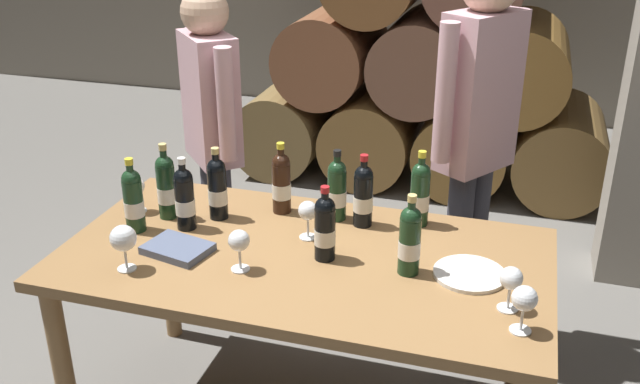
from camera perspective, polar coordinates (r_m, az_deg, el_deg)
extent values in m
cylinder|color=brown|center=(5.22, -2.38, 5.54)|extent=(0.60, 0.90, 0.60)
cylinder|color=brown|center=(5.06, 4.41, 4.87)|extent=(0.60, 0.90, 0.60)
cylinder|color=brown|center=(4.98, 11.52, 4.09)|extent=(0.60, 0.90, 0.60)
cylinder|color=brown|center=(4.97, 18.74, 3.23)|extent=(0.60, 0.90, 0.60)
cylinder|color=brown|center=(4.98, 1.01, 11.16)|extent=(0.60, 0.90, 0.60)
cylinder|color=brown|center=(4.85, 8.31, 10.56)|extent=(0.60, 0.90, 0.60)
cylinder|color=olive|center=(4.81, 15.84, 9.76)|extent=(0.60, 0.90, 0.60)
cube|color=olive|center=(2.51, -1.32, -5.35)|extent=(1.70, 0.90, 0.04)
cylinder|color=olive|center=(2.75, -19.84, -13.53)|extent=(0.07, 0.07, 0.72)
cylinder|color=olive|center=(3.28, -12.07, -5.85)|extent=(0.07, 0.07, 0.72)
cylinder|color=olive|center=(2.95, 15.84, -10.11)|extent=(0.07, 0.07, 0.72)
cylinder|color=#19381E|center=(2.70, -14.67, -1.06)|extent=(0.07, 0.07, 0.20)
sphere|color=#19381E|center=(2.66, -14.91, 1.00)|extent=(0.07, 0.07, 0.07)
cylinder|color=#19381E|center=(2.65, -14.97, 1.51)|extent=(0.03, 0.03, 0.06)
cylinder|color=gold|center=(2.63, -15.07, 2.37)|extent=(0.03, 0.03, 0.02)
cylinder|color=silver|center=(2.70, -14.65, -1.26)|extent=(0.07, 0.07, 0.06)
cylinder|color=black|center=(2.73, -8.19, -0.13)|extent=(0.07, 0.07, 0.20)
sphere|color=black|center=(2.69, -8.33, 1.92)|extent=(0.07, 0.07, 0.07)
cylinder|color=black|center=(2.68, -8.36, 2.43)|extent=(0.03, 0.03, 0.06)
cylinder|color=tan|center=(2.67, -8.41, 3.28)|extent=(0.03, 0.03, 0.02)
cylinder|color=silver|center=(2.74, -8.18, -0.32)|extent=(0.07, 0.07, 0.06)
cylinder|color=#19381E|center=(2.77, -12.17, 0.02)|extent=(0.07, 0.07, 0.21)
sphere|color=#19381E|center=(2.73, -12.37, 2.14)|extent=(0.07, 0.07, 0.07)
cylinder|color=#19381E|center=(2.72, -12.42, 2.66)|extent=(0.03, 0.03, 0.07)
cylinder|color=tan|center=(2.71, -12.51, 3.55)|extent=(0.03, 0.03, 0.02)
cylinder|color=silver|center=(2.78, -12.15, -0.18)|extent=(0.07, 0.07, 0.06)
cylinder|color=black|center=(2.76, -3.10, 0.32)|extent=(0.07, 0.07, 0.20)
sphere|color=black|center=(2.72, -3.15, 2.36)|extent=(0.07, 0.07, 0.07)
cylinder|color=black|center=(2.71, -3.16, 2.87)|extent=(0.03, 0.03, 0.06)
cylinder|color=gold|center=(2.69, -3.18, 3.72)|extent=(0.03, 0.03, 0.02)
cylinder|color=silver|center=(2.76, -3.10, 0.13)|extent=(0.07, 0.07, 0.06)
cylinder|color=black|center=(2.68, -10.75, -0.94)|extent=(0.07, 0.07, 0.20)
sphere|color=black|center=(2.63, -10.93, 1.11)|extent=(0.07, 0.07, 0.07)
cylinder|color=black|center=(2.62, -10.97, 1.61)|extent=(0.03, 0.03, 0.06)
cylinder|color=silver|center=(2.61, -11.04, 2.47)|extent=(0.03, 0.03, 0.02)
cylinder|color=silver|center=(2.68, -10.74, -1.13)|extent=(0.07, 0.07, 0.06)
cylinder|color=#19381E|center=(2.70, 1.36, -0.26)|extent=(0.07, 0.07, 0.20)
sphere|color=#19381E|center=(2.66, 1.38, 1.79)|extent=(0.07, 0.07, 0.07)
cylinder|color=#19381E|center=(2.65, 1.39, 2.28)|extent=(0.03, 0.03, 0.06)
cylinder|color=black|center=(2.63, 1.40, 3.13)|extent=(0.03, 0.03, 0.02)
cylinder|color=silver|center=(2.70, 1.36, -0.45)|extent=(0.07, 0.07, 0.06)
cylinder|color=black|center=(2.42, 0.39, -3.37)|extent=(0.07, 0.07, 0.19)
sphere|color=black|center=(2.38, 0.40, -1.22)|extent=(0.07, 0.07, 0.07)
cylinder|color=black|center=(2.37, 0.40, -0.70)|extent=(0.03, 0.03, 0.06)
cylinder|color=#B21E23|center=(2.35, 0.41, 0.20)|extent=(0.03, 0.03, 0.02)
cylinder|color=silver|center=(2.43, 0.39, -3.56)|extent=(0.07, 0.07, 0.06)
cylinder|color=#19381E|center=(2.68, 7.97, -0.58)|extent=(0.07, 0.07, 0.21)
sphere|color=#19381E|center=(2.64, 8.11, 1.58)|extent=(0.07, 0.07, 0.07)
cylinder|color=#19381E|center=(2.63, 8.14, 2.11)|extent=(0.03, 0.03, 0.06)
cylinder|color=gold|center=(2.61, 8.20, 3.01)|extent=(0.03, 0.03, 0.02)
cylinder|color=silver|center=(2.68, 7.96, -0.78)|extent=(0.07, 0.07, 0.06)
cylinder|color=black|center=(2.66, 3.47, -0.71)|extent=(0.07, 0.07, 0.20)
sphere|color=black|center=(2.61, 3.53, 1.37)|extent=(0.07, 0.07, 0.07)
cylinder|color=black|center=(2.60, 3.54, 1.88)|extent=(0.03, 0.03, 0.06)
cylinder|color=#B21E23|center=(2.59, 3.56, 2.75)|extent=(0.03, 0.03, 0.02)
cylinder|color=silver|center=(2.66, 3.46, -0.90)|extent=(0.07, 0.07, 0.06)
cylinder|color=#19381E|center=(2.36, 7.17, -4.32)|extent=(0.07, 0.07, 0.20)
sphere|color=#19381E|center=(2.31, 7.31, -2.03)|extent=(0.07, 0.07, 0.07)
cylinder|color=#19381E|center=(2.30, 7.34, -1.46)|extent=(0.03, 0.03, 0.06)
cylinder|color=tan|center=(2.28, 7.40, -0.50)|extent=(0.03, 0.03, 0.02)
cylinder|color=silver|center=(2.36, 7.16, -4.53)|extent=(0.07, 0.07, 0.06)
cylinder|color=white|center=(2.42, -6.38, -6.15)|extent=(0.06, 0.06, 0.00)
cylinder|color=white|center=(2.40, -6.43, -5.32)|extent=(0.01, 0.01, 0.07)
sphere|color=white|center=(2.36, -6.50, -3.88)|extent=(0.07, 0.07, 0.07)
cylinder|color=white|center=(2.27, 14.77, -9.00)|extent=(0.06, 0.06, 0.00)
cylinder|color=white|center=(2.25, 14.88, -8.15)|extent=(0.01, 0.01, 0.07)
sphere|color=white|center=(2.22, 15.07, -6.67)|extent=(0.07, 0.07, 0.07)
cylinder|color=white|center=(2.60, -0.96, -3.63)|extent=(0.06, 0.06, 0.00)
cylinder|color=white|center=(2.58, -0.97, -2.84)|extent=(0.01, 0.01, 0.07)
sphere|color=white|center=(2.55, -0.98, -1.49)|extent=(0.07, 0.07, 0.07)
cylinder|color=white|center=(2.49, -15.20, -5.93)|extent=(0.06, 0.06, 0.00)
cylinder|color=white|center=(2.47, -15.30, -5.13)|extent=(0.01, 0.01, 0.07)
sphere|color=white|center=(2.44, -15.49, -3.58)|extent=(0.09, 0.09, 0.09)
cylinder|color=white|center=(2.19, 15.74, -10.61)|extent=(0.06, 0.06, 0.00)
cylinder|color=white|center=(2.16, 15.86, -9.74)|extent=(0.01, 0.01, 0.07)
sphere|color=white|center=(2.13, 16.07, -8.19)|extent=(0.08, 0.08, 0.08)
cylinder|color=white|center=(2.89, -14.32, -1.47)|extent=(0.06, 0.06, 0.00)
cylinder|color=white|center=(2.87, -14.40, -0.75)|extent=(0.01, 0.01, 0.07)
sphere|color=white|center=(2.84, -14.54, 0.47)|extent=(0.07, 0.07, 0.07)
cube|color=#4C5670|center=(2.55, -11.33, -4.46)|extent=(0.25, 0.20, 0.03)
cylinder|color=white|center=(2.42, 11.89, -6.44)|extent=(0.24, 0.24, 0.01)
cylinder|color=#383842|center=(3.26, 12.09, -4.70)|extent=(0.11, 0.11, 0.85)
cylinder|color=#383842|center=(3.19, 10.83, -5.34)|extent=(0.11, 0.11, 0.85)
cube|color=#CC9EA8|center=(2.94, 12.67, 7.81)|extent=(0.33, 0.37, 0.64)
cylinder|color=#CC9EA8|center=(3.09, 15.19, 8.99)|extent=(0.08, 0.08, 0.54)
cylinder|color=#CC9EA8|center=(2.77, 9.99, 7.74)|extent=(0.08, 0.08, 0.54)
cylinder|color=#383842|center=(3.53, -8.37, -2.83)|extent=(0.11, 0.11, 0.77)
cylinder|color=#383842|center=(3.44, -7.78, -3.59)|extent=(0.11, 0.11, 0.77)
cube|color=#CC9EA8|center=(3.23, -8.78, 7.42)|extent=(0.35, 0.36, 0.58)
cylinder|color=#CC9EA8|center=(3.42, -9.91, 8.77)|extent=(0.08, 0.08, 0.49)
cylinder|color=#CC9EA8|center=(3.03, -7.57, 6.93)|extent=(0.08, 0.08, 0.49)
sphere|color=tan|center=(3.14, -9.23, 14.08)|extent=(0.21, 0.21, 0.21)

